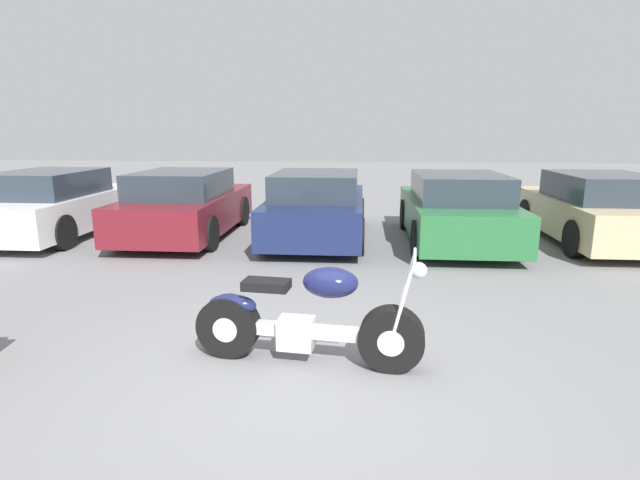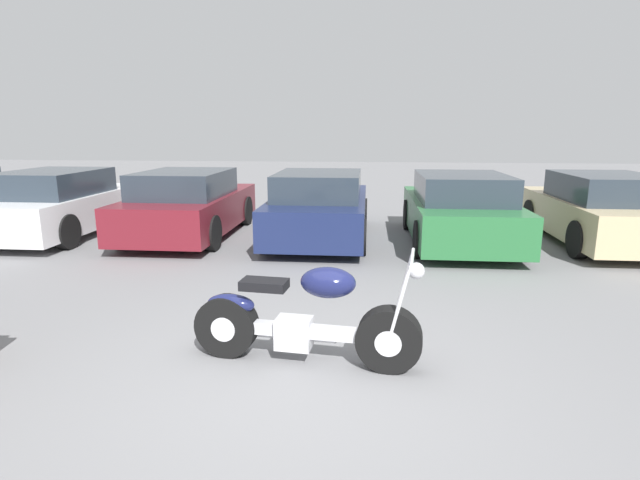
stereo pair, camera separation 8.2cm
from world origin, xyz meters
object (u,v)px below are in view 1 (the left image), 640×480
object	(u,v)px
parked_car_white	(56,205)
parked_car_maroon	(186,205)
parked_car_navy	(317,207)
parked_car_green	(456,210)
motorcycle	(305,320)
parked_car_champagne	(596,210)

from	to	relation	value
parked_car_white	parked_car_maroon	xyz separation A→B (m)	(2.73, 0.14, 0.00)
parked_car_navy	parked_car_green	size ratio (longest dim) A/B	1.00
motorcycle	parked_car_maroon	bearing A→B (deg)	119.29
parked_car_maroon	parked_car_green	size ratio (longest dim) A/B	1.00
parked_car_maroon	parked_car_champagne	bearing A→B (deg)	0.52
parked_car_white	parked_car_navy	bearing A→B (deg)	0.92
parked_car_white	parked_car_green	xyz separation A→B (m)	(8.19, -0.03, 0.00)
motorcycle	parked_car_maroon	distance (m)	6.34
parked_car_maroon	parked_car_navy	xyz separation A→B (m)	(2.73, -0.05, 0.00)
parked_car_white	parked_car_green	bearing A→B (deg)	-0.24
parked_car_maroon	parked_car_champagne	size ratio (longest dim) A/B	1.00
motorcycle	parked_car_navy	xyz separation A→B (m)	(-0.37, 5.47, 0.23)
parked_car_maroon	parked_car_navy	size ratio (longest dim) A/B	1.00
motorcycle	parked_car_champagne	xyz separation A→B (m)	(5.09, 5.60, 0.23)
motorcycle	parked_car_green	world-z (taller)	parked_car_green
parked_car_green	parked_car_white	bearing A→B (deg)	179.76
parked_car_green	parked_car_champagne	world-z (taller)	same
parked_car_navy	parked_car_maroon	bearing A→B (deg)	178.97
parked_car_white	parked_car_maroon	bearing A→B (deg)	2.87
parked_car_white	parked_car_green	size ratio (longest dim) A/B	1.00
parked_car_white	parked_car_champagne	size ratio (longest dim) A/B	1.00
motorcycle	parked_car_champagne	bearing A→B (deg)	47.72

